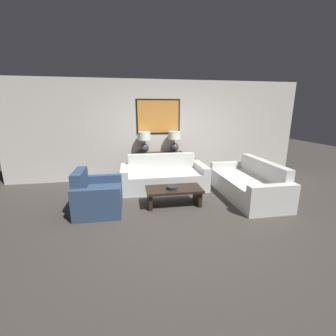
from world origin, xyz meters
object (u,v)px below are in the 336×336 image
Objects in this scene: decorative_bowl at (172,188)px; couch_by_back_wall at (164,177)px; table_lamp_right at (174,140)px; couch_by_side at (248,185)px; armchair_near_back_wall at (97,197)px; console_table at (160,166)px; coffee_table at (174,193)px; table_lamp_left at (144,140)px.

couch_by_back_wall is at bearing 90.17° from decorative_bowl.
couch_by_side is at bearing -48.80° from table_lamp_right.
armchair_near_back_wall reaches higher than decorative_bowl.
armchair_near_back_wall is (-1.44, -1.76, -0.10)m from console_table.
coffee_table is (-0.35, -1.75, -0.83)m from table_lamp_right.
armchair_near_back_wall is at bearing -176.39° from couch_by_side.
armchair_near_back_wall is (-1.03, -1.76, -0.82)m from table_lamp_left.
console_table is 1.29× the size of armchair_near_back_wall.
couch_by_side is 9.41× the size of decorative_bowl.
table_lamp_right is 1.97m from decorative_bowl.
couch_by_back_wall reaches higher than coffee_table.
console_table is 1.80m from decorative_bowl.
table_lamp_left is at bearing 180.00° from console_table.
couch_by_side is at bearing 7.86° from decorative_bowl.
console_table is 0.62× the size of couch_by_back_wall.
couch_by_back_wall is (-0.40, -0.70, -0.83)m from table_lamp_right.
couch_by_side is at bearing 3.61° from armchair_near_back_wall.
table_lamp_left reaches higher than coffee_table.
coffee_table is at bearing -173.46° from couch_by_side.
console_table is at bearing 91.60° from coffee_table.
table_lamp_left is 0.27× the size of couch_by_side.
coffee_table is at bearing -75.58° from table_lamp_left.
console_table is 2.26× the size of table_lamp_left.
couch_by_back_wall is 1.05m from coffee_table.
couch_by_back_wall is 1.84× the size of coffee_table.
armchair_near_back_wall is at bearing -179.80° from coffee_table.
couch_by_side is at bearing -35.69° from table_lamp_left.
console_table is 0.82m from table_lamp_left.
table_lamp_left is 0.80m from table_lamp_right.
table_lamp_left is (-0.40, 0.00, 0.72)m from console_table.
couch_by_side is at bearing -41.41° from console_table.
table_lamp_right is 0.51× the size of coffee_table.
table_lamp_left is at bearing 104.42° from coffee_table.
console_table is 1.15× the size of coffee_table.
couch_by_side is at bearing -25.88° from couch_by_back_wall.
coffee_table is at bearing 0.20° from armchair_near_back_wall.
decorative_bowl is (-0.40, -1.80, -0.71)m from table_lamp_right.
couch_by_back_wall is 2.07× the size of armchair_near_back_wall.
couch_by_back_wall is 1.96m from couch_by_side.
table_lamp_right is (0.40, 0.00, 0.72)m from console_table.
armchair_near_back_wall is (-3.20, -0.20, 0.01)m from couch_by_side.
couch_by_side is at bearing 6.54° from coffee_table.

